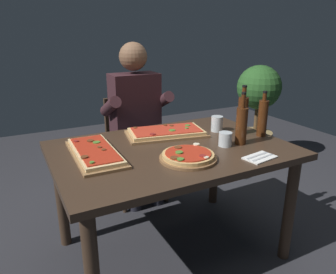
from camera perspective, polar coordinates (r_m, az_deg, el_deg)
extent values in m
plane|color=#2D2D33|center=(2.29, 0.61, -19.47)|extent=(6.40, 6.40, 0.00)
cube|color=#3D2B1E|center=(1.93, 0.68, -2.39)|extent=(1.40, 0.96, 0.04)
cylinder|color=#3D2B1E|center=(2.17, 20.92, -12.06)|extent=(0.07, 0.07, 0.70)
cylinder|color=#3D2B1E|center=(2.27, -18.61, -10.40)|extent=(0.07, 0.07, 0.70)
cylinder|color=#3D2B1E|center=(2.69, 8.33, -4.85)|extent=(0.07, 0.07, 0.70)
cube|color=olive|center=(2.14, -0.32, 0.53)|extent=(0.57, 0.37, 0.02)
cube|color=#DBB270|center=(2.14, -0.32, 0.99)|extent=(0.52, 0.34, 0.02)
cube|color=red|center=(2.13, -0.32, 1.32)|extent=(0.48, 0.30, 0.01)
cylinder|color=#4C7F2D|center=(2.10, 0.75, 1.22)|extent=(0.04, 0.04, 0.00)
cylinder|color=brown|center=(2.21, -0.50, 2.15)|extent=(0.03, 0.03, 0.01)
cylinder|color=brown|center=(2.17, -5.91, 1.68)|extent=(0.03, 0.03, 0.01)
cylinder|color=brown|center=(2.21, 0.61, 2.07)|extent=(0.03, 0.03, 0.00)
cylinder|color=#4C7F2D|center=(2.22, 3.51, 2.11)|extent=(0.04, 0.04, 0.00)
cylinder|color=maroon|center=(2.02, -2.78, 0.51)|extent=(0.04, 0.04, 0.01)
cylinder|color=#4C7F2D|center=(2.16, 3.38, 1.65)|extent=(0.03, 0.03, 0.00)
cube|color=olive|center=(1.84, -12.95, -3.00)|extent=(0.25, 0.55, 0.02)
cube|color=#E5C184|center=(1.84, -12.99, -2.48)|extent=(0.22, 0.51, 0.02)
cube|color=#B72D19|center=(1.83, -13.02, -2.10)|extent=(0.20, 0.47, 0.01)
cylinder|color=brown|center=(1.71, -14.76, -3.48)|extent=(0.04, 0.04, 0.01)
cylinder|color=brown|center=(1.79, -11.47, -2.23)|extent=(0.03, 0.03, 0.01)
cylinder|color=#4C7F2D|center=(1.92, -12.71, -0.91)|extent=(0.04, 0.04, 0.00)
cylinder|color=brown|center=(1.84, -12.20, -1.79)|extent=(0.02, 0.02, 0.01)
cylinder|color=#4C7F2D|center=(1.63, -13.49, -4.45)|extent=(0.02, 0.02, 0.01)
cylinder|color=brown|center=(1.95, -13.76, -0.66)|extent=(0.04, 0.04, 0.01)
cylinder|color=maroon|center=(1.97, -16.17, -0.72)|extent=(0.03, 0.03, 0.01)
cylinder|color=brown|center=(1.74, 3.61, -3.83)|extent=(0.32, 0.32, 0.02)
cylinder|color=tan|center=(1.73, 3.62, -3.28)|extent=(0.29, 0.29, 0.02)
cylinder|color=#B72D19|center=(1.73, 3.63, -2.88)|extent=(0.25, 0.25, 0.01)
cylinder|color=#4C7F2D|center=(1.72, 2.01, -2.77)|extent=(0.04, 0.04, 0.01)
cylinder|color=beige|center=(1.67, 6.88, -3.61)|extent=(0.03, 0.03, 0.00)
cylinder|color=brown|center=(1.65, 1.18, -3.71)|extent=(0.04, 0.04, 0.00)
cylinder|color=beige|center=(1.85, 5.12, -1.29)|extent=(0.04, 0.04, 0.01)
cylinder|color=brown|center=(1.80, 1.82, -1.85)|extent=(0.04, 0.04, 0.01)
cylinder|color=#4C7F2D|center=(1.63, 2.26, -3.98)|extent=(0.04, 0.04, 0.01)
cylinder|color=maroon|center=(1.68, 6.26, -3.36)|extent=(0.04, 0.04, 0.01)
cylinder|color=#47230F|center=(2.21, 13.21, 3.75)|extent=(0.07, 0.07, 0.25)
cylinder|color=#47230F|center=(2.18, 13.52, 7.80)|extent=(0.03, 0.03, 0.07)
cylinder|color=black|center=(2.17, 13.60, 8.86)|extent=(0.03, 0.03, 0.01)
cylinder|color=#47230F|center=(2.00, 13.02, 1.90)|extent=(0.07, 0.07, 0.23)
cylinder|color=#47230F|center=(1.96, 13.35, 6.28)|extent=(0.03, 0.03, 0.08)
cylinder|color=black|center=(1.95, 13.45, 7.66)|extent=(0.03, 0.03, 0.01)
cylinder|color=#47230F|center=(2.19, 16.60, 3.22)|extent=(0.06, 0.06, 0.24)
cylinder|color=#47230F|center=(2.16, 16.95, 6.93)|extent=(0.03, 0.03, 0.05)
cylinder|color=black|center=(2.15, 17.03, 7.74)|extent=(0.03, 0.03, 0.01)
cylinder|color=silver|center=(1.96, 10.23, -0.39)|extent=(0.08, 0.08, 0.09)
cylinder|color=#5B3814|center=(1.97, 10.20, -0.95)|extent=(0.07, 0.07, 0.05)
cylinder|color=silver|center=(2.24, 8.77, 2.36)|extent=(0.08, 0.08, 0.11)
cylinder|color=silver|center=(2.25, 8.73, 1.49)|extent=(0.07, 0.07, 0.04)
cube|color=white|center=(1.83, 16.15, -3.55)|extent=(0.20, 0.14, 0.01)
cube|color=silver|center=(1.82, 16.61, -3.55)|extent=(0.17, 0.04, 0.00)
cube|color=silver|center=(1.84, 15.72, -3.23)|extent=(0.17, 0.04, 0.00)
cube|color=#3D2B1E|center=(2.73, -5.70, -2.62)|extent=(0.44, 0.44, 0.04)
cube|color=#3D2B1E|center=(2.83, -7.36, 3.03)|extent=(0.40, 0.04, 0.42)
cylinder|color=#3D2B1E|center=(2.60, -7.88, -9.29)|extent=(0.04, 0.04, 0.41)
cylinder|color=#3D2B1E|center=(2.73, -0.30, -7.65)|extent=(0.04, 0.04, 0.41)
cylinder|color=#3D2B1E|center=(2.92, -10.44, -6.13)|extent=(0.04, 0.04, 0.41)
cylinder|color=#3D2B1E|center=(3.04, -3.58, -4.84)|extent=(0.04, 0.04, 0.41)
cylinder|color=#23232D|center=(2.62, -6.11, -8.42)|extent=(0.11, 0.11, 0.45)
cylinder|color=#23232D|center=(2.69, -2.12, -7.57)|extent=(0.11, 0.11, 0.45)
cube|color=#23232D|center=(2.61, -4.93, -1.69)|extent=(0.34, 0.40, 0.12)
cube|color=#381E23|center=(2.61, -5.97, 5.60)|extent=(0.38, 0.22, 0.52)
sphere|color=brown|center=(2.55, -6.27, 14.17)|extent=(0.22, 0.22, 0.22)
cylinder|color=#381E23|center=(2.49, -10.29, 5.38)|extent=(0.09, 0.31, 0.21)
cylinder|color=#381E23|center=(2.65, -1.14, 6.46)|extent=(0.09, 0.31, 0.21)
cylinder|color=tan|center=(3.74, 15.12, -1.51)|extent=(0.38, 0.38, 0.33)
cylinder|color=brown|center=(3.65, 15.55, 3.26)|extent=(0.04, 0.04, 0.31)
sphere|color=#285623|center=(3.58, 16.02, 8.58)|extent=(0.47, 0.47, 0.47)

